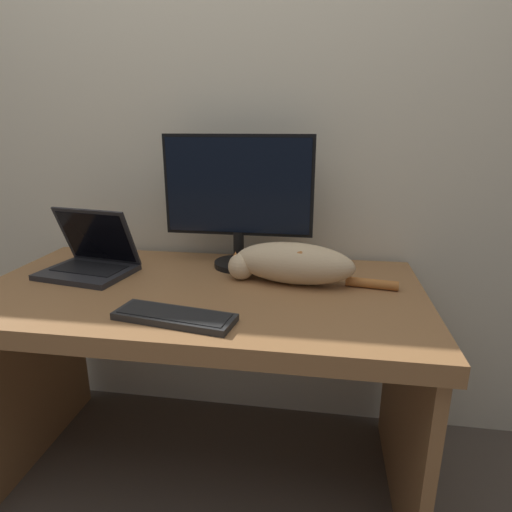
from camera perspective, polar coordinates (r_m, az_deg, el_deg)
wall_back at (r=1.79m, az=-4.02°, el=17.45°), size 6.40×0.06×2.60m
desk at (r=1.52m, az=-7.23°, el=-9.80°), size 1.49×0.78×0.76m
monitor at (r=1.59m, az=-2.40°, el=7.95°), size 0.56×0.19×0.49m
laptop at (r=1.68m, az=-21.22°, el=-0.57°), size 0.34×0.28×0.24m
external_keyboard at (r=1.23m, az=-10.60°, el=-7.95°), size 0.36×0.17×0.02m
cat at (r=1.47m, az=4.73°, el=-0.88°), size 0.58×0.21×0.14m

